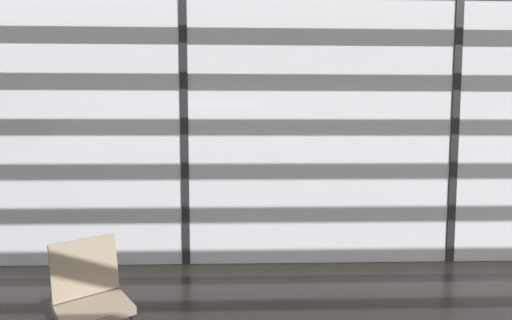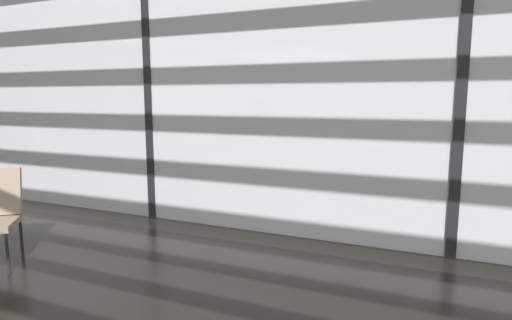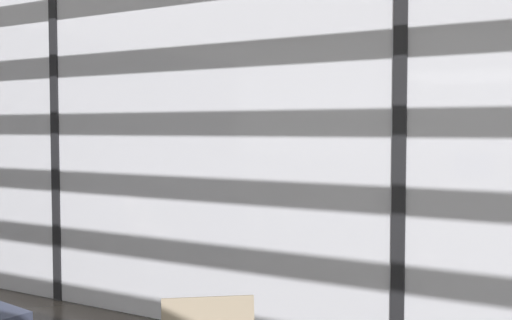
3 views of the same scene
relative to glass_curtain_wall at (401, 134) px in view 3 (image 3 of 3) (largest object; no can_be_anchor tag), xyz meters
The scene contains 3 objects.
glass_curtain_wall is the anchor object (origin of this frame).
window_mullion_0 3.50m from the glass_curtain_wall, behind, with size 0.10×0.12×3.40m, color black.
window_mullion_1 0.00m from the glass_curtain_wall, ahead, with size 0.10×0.12×3.40m, color black.
Camera 3 is at (1.23, 0.86, 1.74)m, focal length 42.37 mm.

